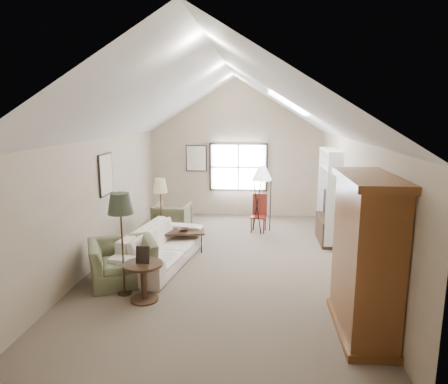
# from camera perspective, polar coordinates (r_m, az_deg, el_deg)

# --- Properties ---
(room_shell) EXTENTS (5.01, 8.01, 4.00)m
(room_shell) POSITION_cam_1_polar(r_m,az_deg,el_deg) (7.72, -0.28, 12.71)
(room_shell) COLOR #716150
(room_shell) RESTS_ON ground
(window) EXTENTS (1.72, 0.08, 1.42)m
(window) POSITION_cam_1_polar(r_m,az_deg,el_deg) (11.76, 2.06, 3.56)
(window) COLOR black
(window) RESTS_ON room_shell
(skylight) EXTENTS (0.80, 1.20, 0.52)m
(skylight) POSITION_cam_1_polar(r_m,az_deg,el_deg) (8.60, 9.18, 12.49)
(skylight) COLOR white
(skylight) RESTS_ON room_shell
(wall_art) EXTENTS (1.97, 3.71, 0.88)m
(wall_art) POSITION_cam_1_polar(r_m,az_deg,el_deg) (10.05, -9.95, 3.71)
(wall_art) COLOR black
(wall_art) RESTS_ON room_shell
(armoire) EXTENTS (0.60, 1.50, 2.20)m
(armoire) POSITION_cam_1_polar(r_m,az_deg,el_deg) (5.79, 19.57, -8.64)
(armoire) COLOR brown
(armoire) RESTS_ON ground
(tv_alcove) EXTENTS (0.32, 1.30, 2.10)m
(tv_alcove) POSITION_cam_1_polar(r_m,az_deg,el_deg) (9.59, 14.73, -0.33)
(tv_alcove) COLOR white
(tv_alcove) RESTS_ON ground
(media_console) EXTENTS (0.34, 1.18, 0.60)m
(media_console) POSITION_cam_1_polar(r_m,az_deg,el_deg) (9.79, 14.37, -5.21)
(media_console) COLOR #382316
(media_console) RESTS_ON ground
(tv_panel) EXTENTS (0.05, 0.90, 0.55)m
(tv_panel) POSITION_cam_1_polar(r_m,az_deg,el_deg) (9.64, 14.55, -1.67)
(tv_panel) COLOR black
(tv_panel) RESTS_ON media_console
(sofa) EXTENTS (1.37, 2.66, 0.74)m
(sofa) POSITION_cam_1_polar(r_m,az_deg,el_deg) (8.20, -8.89, -7.69)
(sofa) COLOR silver
(sofa) RESTS_ON ground
(armchair_near) EXTENTS (1.47, 1.40, 0.75)m
(armchair_near) POSITION_cam_1_polar(r_m,az_deg,el_deg) (7.53, -14.28, -9.59)
(armchair_near) COLOR #636D4C
(armchair_near) RESTS_ON ground
(armchair_far) EXTENTS (0.90, 0.93, 0.80)m
(armchair_far) POSITION_cam_1_polar(r_m,az_deg,el_deg) (10.14, -7.38, -3.80)
(armchair_far) COLOR #5F6345
(armchair_far) RESTS_ON ground
(coffee_table) EXTENTS (0.97, 0.64, 0.46)m
(coffee_table) POSITION_cam_1_polar(r_m,az_deg,el_deg) (8.94, -5.72, -6.95)
(coffee_table) COLOR #352115
(coffee_table) RESTS_ON ground
(bowl) EXTENTS (0.25, 0.25, 0.05)m
(bowl) POSITION_cam_1_polar(r_m,az_deg,el_deg) (8.86, -5.75, -5.37)
(bowl) COLOR #3E2C19
(bowl) RESTS_ON coffee_table
(side_table) EXTENTS (0.73, 0.73, 0.64)m
(side_table) POSITION_cam_1_polar(r_m,az_deg,el_deg) (6.75, -11.38, -12.46)
(side_table) COLOR #3A2517
(side_table) RESTS_ON ground
(side_chair) EXTENTS (0.43, 0.43, 0.97)m
(side_chair) POSITION_cam_1_polar(r_m,az_deg,el_deg) (10.28, 4.98, -3.06)
(side_chair) COLOR maroon
(side_chair) RESTS_ON ground
(tripod_lamp) EXTENTS (0.52, 0.52, 1.74)m
(tripod_lamp) POSITION_cam_1_polar(r_m,az_deg,el_deg) (10.15, 5.42, -1.02)
(tripod_lamp) COLOR white
(tripod_lamp) RESTS_ON ground
(dark_lamp) EXTENTS (0.48, 0.48, 1.77)m
(dark_lamp) POSITION_cam_1_polar(r_m,az_deg,el_deg) (6.85, -14.32, -7.17)
(dark_lamp) COLOR #262B1E
(dark_lamp) RESTS_ON ground
(tan_lamp) EXTENTS (0.36, 0.36, 1.59)m
(tan_lamp) POSITION_cam_1_polar(r_m,az_deg,el_deg) (9.27, -8.98, -2.75)
(tan_lamp) COLOR tan
(tan_lamp) RESTS_ON ground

